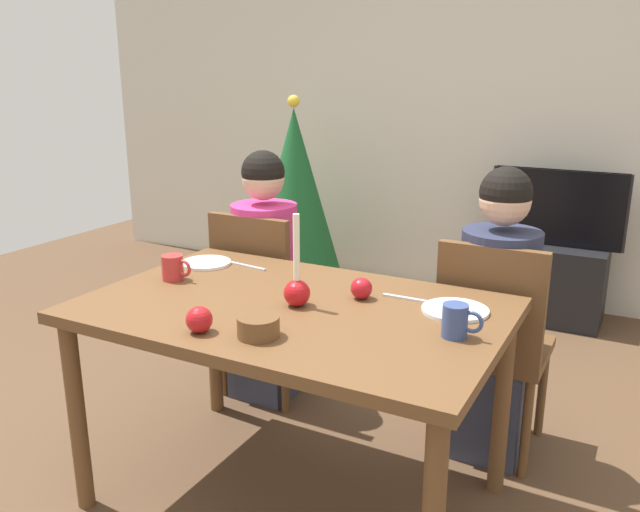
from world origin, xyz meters
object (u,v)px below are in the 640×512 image
object	(u,v)px
chair_left	(262,294)
apple_near_candle	(361,288)
plate_left	(206,263)
apple_by_left_plate	(199,320)
tv	(557,208)
plate_right	(455,310)
mug_left	(173,268)
person_right_child	(496,321)
tv_stand	(550,282)
chair_right	(493,337)
candle_centerpiece	(297,287)
dining_table	(292,328)
mug_right	(456,321)
person_left_child	(266,281)
bowl_walnuts	(258,327)

from	to	relation	value
chair_left	apple_near_candle	bearing A→B (deg)	-32.35
plate_left	apple_by_left_plate	xyz separation A→B (m)	(0.42, -0.58, 0.03)
tv	plate_left	bearing A→B (deg)	-117.24
plate_right	mug_left	size ratio (longest dim) A/B	1.73
person_right_child	tv_stand	size ratio (longest dim) A/B	1.83
chair_right	candle_centerpiece	world-z (taller)	candle_centerpiece
dining_table	chair_right	xyz separation A→B (m)	(0.54, 0.61, -0.15)
chair_left	plate_right	world-z (taller)	chair_left
person_right_child	candle_centerpiece	xyz separation A→B (m)	(-0.52, -0.64, 0.25)
tv_stand	mug_right	xyz separation A→B (m)	(0.05, -2.31, 0.56)
person_right_child	candle_centerpiece	bearing A→B (deg)	-129.40
person_left_child	plate_left	distance (m)	0.44
plate_left	apple_near_candle	bearing A→B (deg)	-6.24
person_left_child	apple_near_candle	xyz separation A→B (m)	(0.70, -0.48, 0.22)
candle_centerpiece	plate_left	bearing A→B (deg)	156.95
chair_right	mug_left	distance (m)	1.25
tv_stand	bowl_walnuts	size ratio (longest dim) A/B	5.06
person_right_child	dining_table	bearing A→B (deg)	-130.29
tv_stand	mug_right	bearing A→B (deg)	-88.68
chair_right	plate_right	distance (m)	0.48
candle_centerpiece	bowl_walnuts	distance (m)	0.29
person_left_child	mug_left	size ratio (longest dim) A/B	9.30
person_left_child	plate_right	bearing A→B (deg)	-23.65
chair_left	mug_right	distance (m)	1.28
person_right_child	mug_right	bearing A→B (deg)	-88.09
candle_centerpiece	apple_by_left_plate	world-z (taller)	candle_centerpiece
candle_centerpiece	apple_by_left_plate	bearing A→B (deg)	-113.17
plate_right	person_left_child	bearing A→B (deg)	156.35
tv_stand	tv	bearing A→B (deg)	90.00
person_right_child	mug_right	xyz separation A→B (m)	(0.02, -0.65, 0.23)
candle_centerpiece	tv	bearing A→B (deg)	77.92
apple_by_left_plate	tv	bearing A→B (deg)	76.43
chair_right	plate_right	xyz separation A→B (m)	(-0.04, -0.42, 0.24)
person_right_child	apple_by_left_plate	distance (m)	1.20
chair_left	person_right_child	size ratio (longest dim) A/B	0.77
candle_centerpiece	plate_right	xyz separation A→B (m)	(0.48, 0.19, -0.06)
plate_left	person_right_child	bearing A→B (deg)	19.96
candle_centerpiece	apple_by_left_plate	distance (m)	0.37
dining_table	mug_right	distance (m)	0.58
person_left_child	person_right_child	size ratio (longest dim) A/B	1.00
chair_left	bowl_walnuts	world-z (taller)	chair_left
person_right_child	apple_by_left_plate	world-z (taller)	person_right_child
chair_left	candle_centerpiece	xyz separation A→B (m)	(0.54, -0.60, 0.30)
person_left_child	mug_left	xyz separation A→B (m)	(-0.01, -0.61, 0.23)
plate_right	mug_right	xyz separation A→B (m)	(0.06, -0.20, 0.04)
plate_right	mug_right	distance (m)	0.22
chair_right	plate_right	bearing A→B (deg)	-95.41
dining_table	plate_left	xyz separation A→B (m)	(-0.55, 0.24, 0.09)
person_right_child	plate_right	size ratio (longest dim) A/B	5.38
chair_right	candle_centerpiece	xyz separation A→B (m)	(-0.52, -0.60, 0.30)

